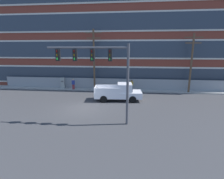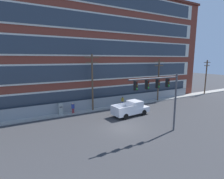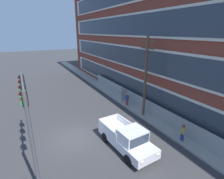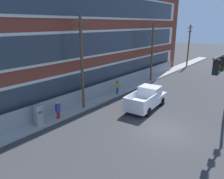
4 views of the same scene
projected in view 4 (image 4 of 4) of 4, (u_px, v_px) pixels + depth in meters
ground_plane at (163, 131)px, 16.54m from camera, size 160.00×160.00×0.00m
sidewalk_building_side at (84, 106)px, 21.46m from camera, size 80.00×1.88×0.16m
brick_mill_building at (27, 3)px, 20.40m from camera, size 52.90×9.08×19.25m
chain_link_fence at (104, 89)px, 24.05m from camera, size 36.26×0.06×1.71m
pickup_truck_white at (147, 99)px, 20.87m from camera, size 5.59×2.47×2.02m
utility_pole_near_corner at (82, 60)px, 19.53m from camera, size 2.23×0.26×8.56m
utility_pole_midblock at (152, 50)px, 29.45m from camera, size 2.31×0.26×7.86m
utility_pole_far_east at (189, 44)px, 40.09m from camera, size 2.09×0.26×7.61m
electrical_cabinet at (39, 116)px, 17.04m from camera, size 0.56×0.44×1.80m
pedestrian_near_cabinet at (58, 109)px, 18.16m from camera, size 0.42×0.27×1.69m
pedestrian_by_fence at (117, 87)px, 24.63m from camera, size 0.44×0.46×1.69m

